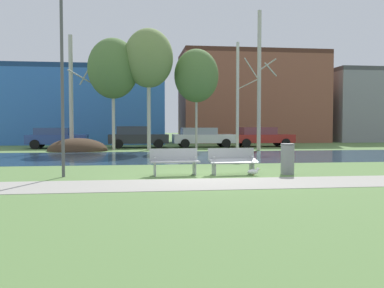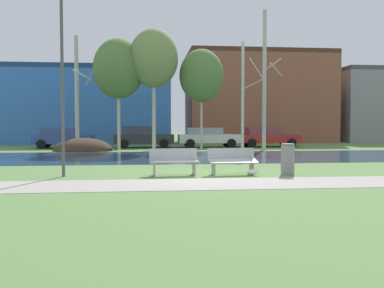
% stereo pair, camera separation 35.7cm
% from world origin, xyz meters
% --- Properties ---
extents(ground_plane, '(120.00, 120.00, 0.00)m').
position_xyz_m(ground_plane, '(0.00, 10.00, 0.00)').
color(ground_plane, '#5B7F42').
extents(paved_path_strip, '(60.00, 2.30, 0.01)m').
position_xyz_m(paved_path_strip, '(0.00, -1.63, 0.01)').
color(paved_path_strip, '#9E998E').
rests_on(paved_path_strip, ground).
extents(river_band, '(80.00, 8.35, 0.01)m').
position_xyz_m(river_band, '(0.00, 8.47, 0.00)').
color(river_band, '#284256').
rests_on(river_band, ground).
extents(soil_mound, '(3.73, 3.23, 1.62)m').
position_xyz_m(soil_mound, '(-5.89, 14.24, 0.00)').
color(soil_mound, '#423021').
rests_on(soil_mound, ground).
extents(bench_left, '(1.63, 0.66, 0.87)m').
position_xyz_m(bench_left, '(-0.98, 0.54, 0.47)').
color(bench_left, '#9EA0A3').
rests_on(bench_left, ground).
extents(bench_right, '(1.63, 0.66, 0.87)m').
position_xyz_m(bench_right, '(0.97, 0.54, 0.47)').
color(bench_right, '#9EA0A3').
rests_on(bench_right, ground).
extents(trash_bin, '(0.47, 0.47, 1.03)m').
position_xyz_m(trash_bin, '(2.79, 0.33, 0.53)').
color(trash_bin, gray).
rests_on(trash_bin, ground).
extents(seagull, '(0.45, 0.17, 0.26)m').
position_xyz_m(seagull, '(1.57, 0.13, 0.13)').
color(seagull, white).
rests_on(seagull, ground).
extents(streetlamp, '(0.32, 0.32, 6.07)m').
position_xyz_m(streetlamp, '(-4.52, 0.56, 3.98)').
color(streetlamp, '#4C4C51').
rests_on(streetlamp, ground).
extents(birch_far_left, '(1.57, 2.79, 7.40)m').
position_xyz_m(birch_far_left, '(-6.31, 14.96, 3.77)').
color(birch_far_left, '#BCB7A8').
rests_on(birch_far_left, ground).
extents(birch_left, '(3.25, 3.25, 7.23)m').
position_xyz_m(birch_left, '(-3.67, 14.76, 5.27)').
color(birch_left, beige).
rests_on(birch_left, ground).
extents(birch_center_left, '(3.16, 3.16, 7.83)m').
position_xyz_m(birch_center_left, '(-1.39, 14.42, 5.91)').
color(birch_center_left, beige).
rests_on(birch_center_left, ground).
extents(birch_center, '(2.93, 2.93, 6.66)m').
position_xyz_m(birch_center, '(1.77, 14.80, 4.89)').
color(birch_center, '#BCB7A8').
rests_on(birch_center, ground).
extents(birch_center_right, '(1.52, 2.80, 7.02)m').
position_xyz_m(birch_center_right, '(4.43, 13.96, 3.60)').
color(birch_center_right, beige).
rests_on(birch_center_right, ground).
extents(birch_right, '(1.30, 2.27, 9.03)m').
position_xyz_m(birch_right, '(5.76, 13.67, 4.55)').
color(birch_right, '#BCB7A8').
rests_on(birch_right, ground).
extents(parked_van_nearest_blue, '(4.10, 2.08, 1.43)m').
position_xyz_m(parked_van_nearest_blue, '(-7.75, 17.35, 0.76)').
color(parked_van_nearest_blue, '#2D4793').
rests_on(parked_van_nearest_blue, ground).
extents(parked_sedan_second_dark, '(4.23, 2.12, 1.54)m').
position_xyz_m(parked_sedan_second_dark, '(-2.15, 17.41, 0.80)').
color(parked_sedan_second_dark, '#282B30').
rests_on(parked_sedan_second_dark, ground).
extents(parked_hatch_third_white, '(4.51, 2.05, 1.43)m').
position_xyz_m(parked_hatch_third_white, '(2.59, 17.45, 0.76)').
color(parked_hatch_third_white, silver).
rests_on(parked_hatch_third_white, ground).
extents(parked_wagon_fourth_red, '(4.52, 2.11, 1.46)m').
position_xyz_m(parked_wagon_fourth_red, '(7.04, 17.51, 0.77)').
color(parked_wagon_fourth_red, maroon).
rests_on(parked_wagon_fourth_red, ground).
extents(building_blue_store, '(15.03, 9.70, 6.62)m').
position_xyz_m(building_blue_store, '(-7.37, 26.61, 3.31)').
color(building_blue_store, '#3870C6').
rests_on(building_blue_store, ground).
extents(building_brick_low, '(13.40, 6.50, 8.43)m').
position_xyz_m(building_brick_low, '(8.74, 26.42, 4.22)').
color(building_brick_low, brown).
rests_on(building_brick_low, ground).
extents(building_grey_warehouse, '(10.02, 6.63, 7.01)m').
position_xyz_m(building_grey_warehouse, '(21.38, 26.50, 3.50)').
color(building_grey_warehouse, gray).
rests_on(building_grey_warehouse, ground).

